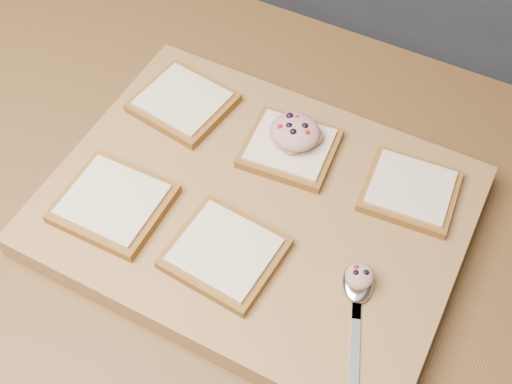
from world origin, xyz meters
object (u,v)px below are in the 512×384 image
at_px(bread_far_center, 290,148).
at_px(tuna_salad_dollop, 295,132).
at_px(cutting_board, 256,211).
at_px(spoon, 357,293).

relative_size(bread_far_center, tuna_salad_dollop, 1.88).
bearing_deg(tuna_salad_dollop, bread_far_center, -100.82).
relative_size(cutting_board, spoon, 2.90).
relative_size(cutting_board, bread_far_center, 4.06).
xyz_separation_m(bread_far_center, spoon, (0.15, -0.15, -0.00)).
height_order(bread_far_center, spoon, bread_far_center).
height_order(cutting_board, spoon, spoon).
bearing_deg(spoon, tuna_salad_dollop, 134.01).
xyz_separation_m(tuna_salad_dollop, spoon, (0.15, -0.16, -0.03)).
bearing_deg(cutting_board, bread_far_center, 88.58).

